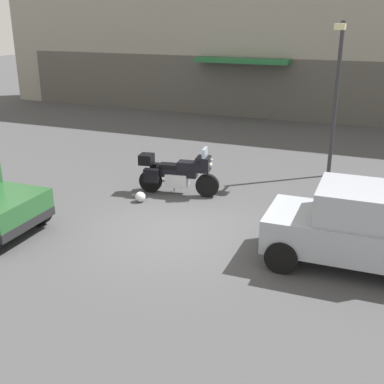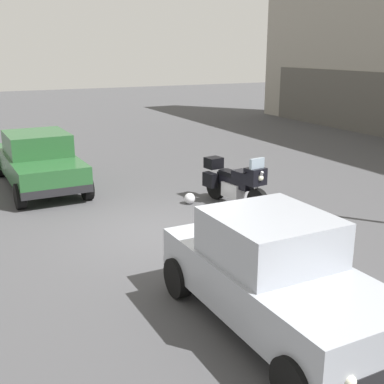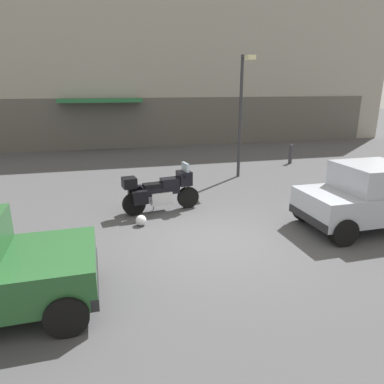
# 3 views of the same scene
# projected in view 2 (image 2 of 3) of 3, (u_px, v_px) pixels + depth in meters

# --- Properties ---
(ground_plane) EXTENTS (80.00, 80.00, 0.00)m
(ground_plane) POSITION_uv_depth(u_px,v_px,m) (167.00, 232.00, 10.60)
(ground_plane) COLOR #424244
(motorcycle) EXTENTS (2.25, 0.91, 1.36)m
(motorcycle) POSITION_uv_depth(u_px,v_px,m) (235.00, 182.00, 12.21)
(motorcycle) COLOR black
(motorcycle) RESTS_ON ground
(helmet) EXTENTS (0.28, 0.28, 0.28)m
(helmet) POSITION_uv_depth(u_px,v_px,m) (190.00, 198.00, 12.52)
(helmet) COLOR silver
(helmet) RESTS_ON ground
(car_hatchback_near) EXTENTS (3.90, 1.84, 1.64)m
(car_hatchback_near) POSITION_uv_depth(u_px,v_px,m) (273.00, 274.00, 6.79)
(car_hatchback_near) COLOR #9EA3AD
(car_hatchback_near) RESTS_ON ground
(car_sedan_far) EXTENTS (4.61, 1.99, 1.56)m
(car_sedan_far) POSITION_uv_depth(u_px,v_px,m) (39.00, 160.00, 13.87)
(car_sedan_far) COLOR #235128
(car_sedan_far) RESTS_ON ground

